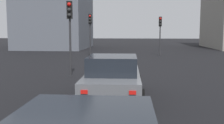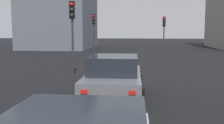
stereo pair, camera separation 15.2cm
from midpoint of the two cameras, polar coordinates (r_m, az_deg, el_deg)
car_grey_lead at (r=9.85m, az=-0.29°, el=-3.31°), size 4.44×2.18×1.55m
traffic_light_near_left at (r=26.23m, az=9.80°, el=7.01°), size 0.32×0.29×3.68m
traffic_light_near_right at (r=14.39m, az=-9.06°, el=8.05°), size 0.32×0.30×3.92m
traffic_light_far_left at (r=25.13m, az=-4.74°, el=7.41°), size 0.32×0.30×3.87m
building_facade_center at (r=38.45m, az=-11.75°, el=11.60°), size 11.05×8.46×11.71m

